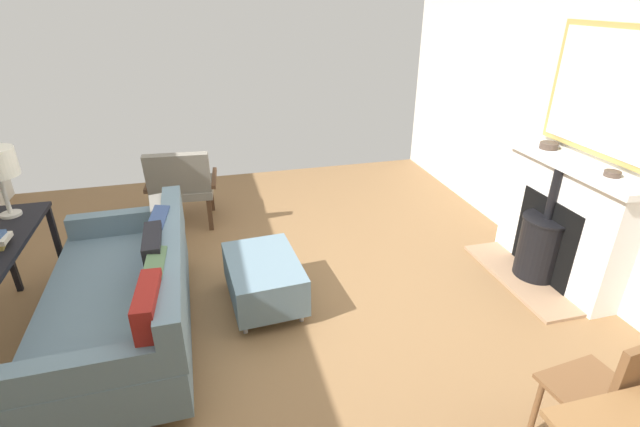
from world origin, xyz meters
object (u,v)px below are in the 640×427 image
Objects in this scene: mantel_bowl_far at (613,173)px; fireplace at (556,228)px; sofa at (129,296)px; ottoman at (264,277)px; armchair_accent at (181,184)px; dining_chair_near_fireplace at (616,393)px; mantel_bowl_near at (549,145)px.

fireplace is at bearing -82.59° from mantel_bowl_far.
mantel_bowl_far reaches higher than fireplace.
ottoman is (-0.93, -0.15, -0.10)m from sofa.
armchair_accent is at bearing -30.10° from fireplace.
dining_chair_near_fireplace is at bearing 145.03° from sofa.
fireplace is 11.31× the size of mantel_bowl_far.
fireplace is 0.68m from mantel_bowl_near.
sofa is 2.08× the size of dining_chair_near_fireplace.
sofa is at bearing 9.27° from ottoman.
mantel_bowl_near is 0.66m from mantel_bowl_far.
mantel_bowl_near is 0.16× the size of dining_chair_near_fireplace.
dining_chair_near_fireplace is (-1.41, 1.79, 0.28)m from ottoman.
mantel_bowl_near is at bearing -118.27° from dining_chair_near_fireplace.
sofa is at bearing 4.62° from mantel_bowl_near.
ottoman is 0.89× the size of dining_chair_near_fireplace.
ottoman is 1.66m from armchair_accent.
mantel_bowl_far is 0.06× the size of sofa.
fireplace is 1.53× the size of armchair_accent.
mantel_bowl_far reaches higher than ottoman.
mantel_bowl_far is 1.71m from dining_chair_near_fireplace.
mantel_bowl_near reaches higher than fireplace.
armchair_accent is (0.60, -1.53, 0.24)m from ottoman.
sofa is 2.86m from dining_chair_near_fireplace.
sofa is 1.72m from armchair_accent.
fireplace is at bearing 149.90° from armchair_accent.
sofa is at bearing 78.81° from armchair_accent.
sofa is at bearing -6.51° from mantel_bowl_far.
ottoman is 2.29m from dining_chair_near_fireplace.
fireplace reaches higher than sofa.
armchair_accent is (3.03, -2.06, -0.58)m from mantel_bowl_far.
armchair_accent reaches higher than ottoman.
mantel_bowl_near reaches higher than dining_chair_near_fireplace.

